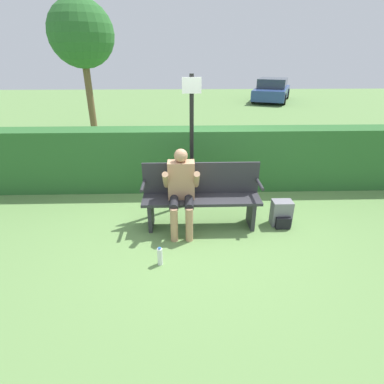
{
  "coord_description": "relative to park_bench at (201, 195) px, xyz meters",
  "views": [
    {
      "loc": [
        -0.27,
        -4.15,
        2.54
      ],
      "look_at": [
        -0.15,
        -0.1,
        0.65
      ],
      "focal_mm": 28.0,
      "sensor_mm": 36.0,
      "label": 1
    }
  ],
  "objects": [
    {
      "name": "parked_car",
      "position": [
        4.86,
        13.64,
        0.07
      ],
      "size": [
        3.06,
        4.34,
        1.24
      ],
      "rotation": [
        0.0,
        0.0,
        1.19
      ],
      "color": "#2D4784",
      "rests_on": "ground"
    },
    {
      "name": "ground_plane",
      "position": [
        0.0,
        -0.07,
        -0.52
      ],
      "size": [
        40.0,
        40.0,
        0.0
      ],
      "primitive_type": "plane",
      "color": "#668E4C"
    },
    {
      "name": "signpost",
      "position": [
        -0.13,
        0.71,
        0.73
      ],
      "size": [
        0.3,
        0.09,
        2.25
      ],
      "color": "black",
      "rests_on": "ground"
    },
    {
      "name": "backpack",
      "position": [
        1.29,
        -0.07,
        -0.32
      ],
      "size": [
        0.31,
        0.29,
        0.42
      ],
      "color": "slate",
      "rests_on": "ground"
    },
    {
      "name": "park_bench",
      "position": [
        0.0,
        0.0,
        0.0
      ],
      "size": [
        1.83,
        0.44,
        1.01
      ],
      "color": "#2D2D33",
      "rests_on": "ground"
    },
    {
      "name": "tree",
      "position": [
        -3.18,
        5.67,
        2.49
      ],
      "size": [
        1.89,
        1.89,
        3.98
      ],
      "color": "brown",
      "rests_on": "ground"
    },
    {
      "name": "hedge_back",
      "position": [
        0.0,
        1.46,
        0.09
      ],
      "size": [
        12.0,
        0.54,
        1.23
      ],
      "color": "#2D662D",
      "rests_on": "ground"
    },
    {
      "name": "water_bottle",
      "position": [
        -0.6,
        -1.02,
        -0.4
      ],
      "size": [
        0.07,
        0.07,
        0.26
      ],
      "color": "white",
      "rests_on": "ground"
    },
    {
      "name": "person_seated",
      "position": [
        -0.31,
        -0.13,
        0.19
      ],
      "size": [
        0.54,
        0.61,
        1.27
      ],
      "color": "tan",
      "rests_on": "ground"
    }
  ]
}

